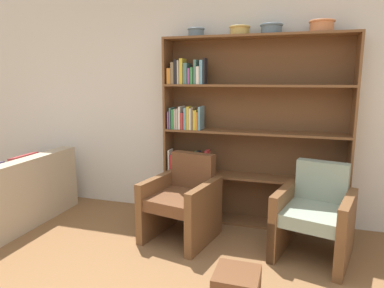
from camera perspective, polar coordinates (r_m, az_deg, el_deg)
name	(u,v)px	position (r m, az deg, el deg)	size (l,w,h in m)	color
wall_back	(235,102)	(4.03, 7.20, 6.94)	(12.00, 0.06, 2.75)	silver
bookshelf	(236,134)	(3.89, 7.35, 1.68)	(2.03, 0.30, 2.09)	brown
bowl_olive	(196,32)	(3.96, 0.69, 18.16)	(0.19, 0.19, 0.09)	slate
bowl_terracotta	(240,30)	(3.85, 7.97, 18.29)	(0.23, 0.23, 0.10)	tan
bowl_stoneware	(271,28)	(3.81, 13.10, 18.24)	(0.24, 0.24, 0.10)	slate
bowl_brass	(322,26)	(3.81, 20.83, 17.96)	(0.25, 0.25, 0.12)	#C67547
couch	(1,202)	(4.43, -29.19, -8.49)	(0.86, 1.70, 0.79)	tan
armchair_leather	(183,201)	(3.60, -1.58, -9.45)	(0.77, 0.80, 0.86)	brown
armchair_cushioned	(315,215)	(3.44, 19.79, -11.10)	(0.79, 0.82, 0.86)	brown
footstool	(237,282)	(2.54, 7.48, -21.83)	(0.31, 0.31, 0.35)	brown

